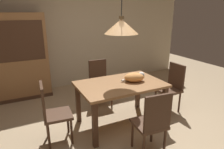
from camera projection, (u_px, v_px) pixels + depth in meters
ground at (126, 135)px, 3.15m from camera, size 10.00×10.00×0.00m
back_wall at (73, 29)px, 4.96m from camera, size 6.40×0.10×2.90m
dining_table at (120, 89)px, 3.30m from camera, size 1.40×0.90×0.75m
chair_far_back at (100, 81)px, 4.09m from camera, size 0.41×0.41×0.93m
chair_right_side at (172, 86)px, 3.82m from camera, size 0.41×0.41×0.93m
chair_near_front at (152, 121)px, 2.59m from camera, size 0.44×0.44×0.93m
chair_left_side at (52, 111)px, 2.86m from camera, size 0.43×0.43×0.93m
cat_sleeping at (135, 77)px, 3.33m from camera, size 0.40×0.31×0.16m
pendant_lamp at (121, 26)px, 2.98m from camera, size 0.52×0.52×1.30m
hutch_bookcase at (21, 59)px, 4.30m from camera, size 1.12×0.45×1.85m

